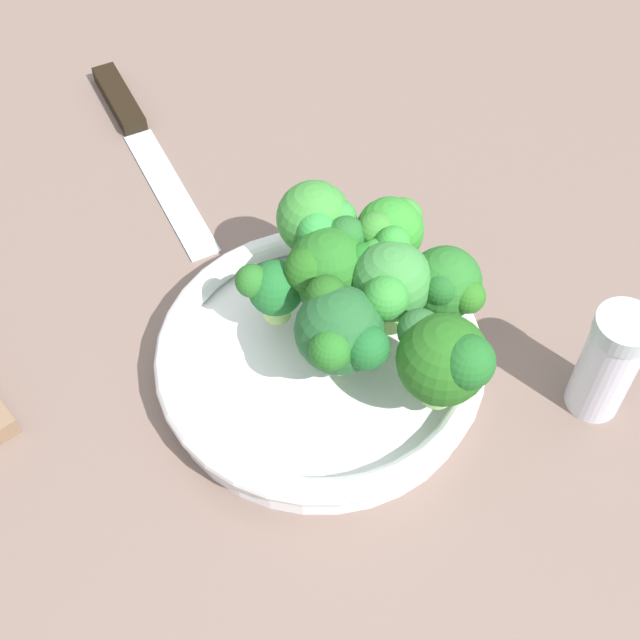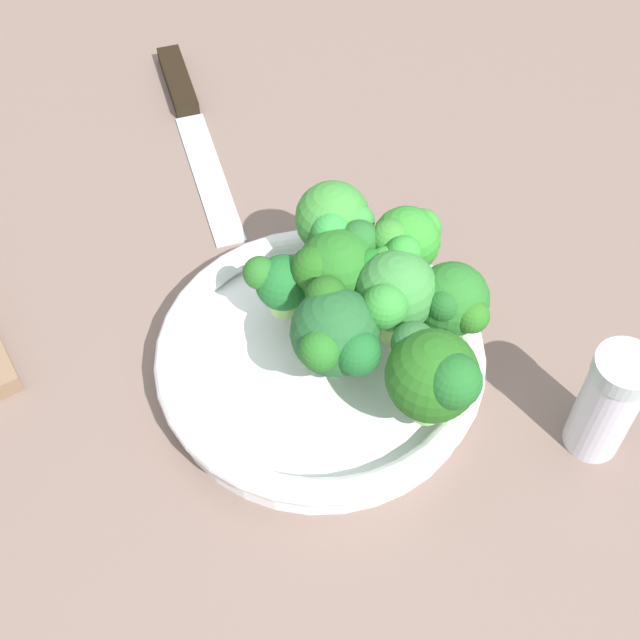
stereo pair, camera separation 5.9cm
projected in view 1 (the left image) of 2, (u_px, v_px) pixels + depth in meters
ground_plane at (275, 398)px, 64.71cm from camera, size 130.00×130.00×2.50cm
bowl at (320, 359)px, 63.22cm from camera, size 23.92×23.92×3.41cm
broccoli_floret_0 at (444, 359)px, 55.85cm from camera, size 6.76×6.11×7.43cm
broccoli_floret_1 at (340, 331)px, 57.45cm from camera, size 6.78×6.83×7.08cm
broccoli_floret_2 at (317, 220)px, 63.31cm from camera, size 5.99×6.06×7.21cm
broccoli_floret_3 at (272, 288)px, 61.27cm from camera, size 4.75×4.06×5.14cm
broccoli_floret_4 at (446, 286)px, 60.67cm from camera, size 5.66×5.31×6.21cm
broccoli_floret_5 at (390, 231)px, 63.21cm from camera, size 5.01×5.58×6.73cm
broccoli_floret_6 at (390, 281)px, 59.71cm from camera, size 5.70×7.41×7.29cm
broccoli_floret_7 at (330, 267)px, 61.17cm from camera, size 6.51×6.66×6.78cm
knife at (136, 130)px, 80.33cm from camera, size 20.09×20.91×1.50cm
pepper_shaker at (609, 363)px, 59.23cm from camera, size 4.09×4.09×9.58cm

